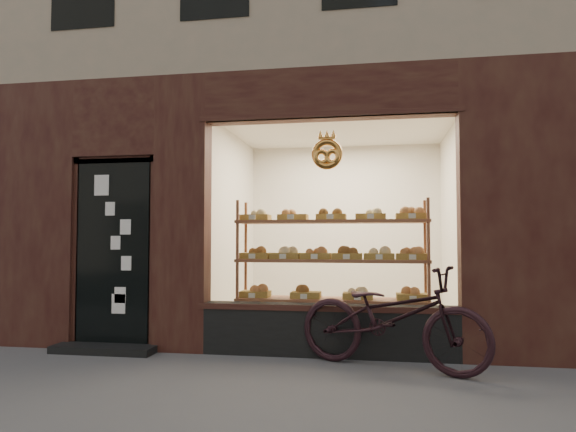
# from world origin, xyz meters

# --- Properties ---
(ground) EXTENTS (90.00, 90.00, 0.00)m
(ground) POSITION_xyz_m (0.00, 0.00, 0.00)
(ground) COLOR #525252
(display_shelf) EXTENTS (2.20, 0.45, 1.70)m
(display_shelf) POSITION_xyz_m (0.45, 2.55, 0.89)
(display_shelf) COLOR brown
(display_shelf) RESTS_ON ground
(bicycle) EXTENTS (2.00, 1.29, 0.99)m
(bicycle) POSITION_xyz_m (1.09, 1.69, 0.50)
(bicycle) COLOR black
(bicycle) RESTS_ON ground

